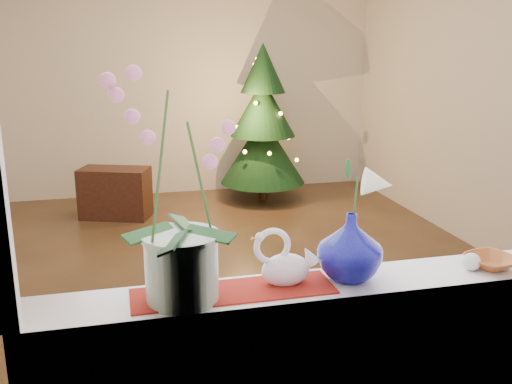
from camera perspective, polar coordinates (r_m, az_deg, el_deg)
The scene contains 15 objects.
ground at distance 4.56m, azimuth -3.43°, elevation -7.78°, with size 5.00×5.00×0.00m, color #342215.
wall_back at distance 6.69m, azimuth -7.56°, elevation 11.31°, with size 4.50×0.10×2.70m, color beige.
wall_front at distance 1.84m, azimuth 10.11°, elevation 1.92°, with size 4.50×0.10×2.70m, color beige.
wall_right at distance 5.12m, azimuth 22.28°, elevation 9.27°, with size 0.10×5.00×2.70m, color beige.
windowsill at distance 2.10m, azimuth 8.11°, elevation -9.34°, with size 2.20×0.26×0.04m, color white.
window_frame at distance 1.82m, azimuth 10.23°, elevation 12.90°, with size 2.22×0.06×1.60m, color white, non-canonical shape.
runner at distance 1.99m, azimuth -2.25°, elevation -9.89°, with size 0.70×0.20×0.01m, color maroon.
orchid_pot at distance 1.82m, azimuth -7.72°, elevation 0.32°, with size 0.26×0.26×0.76m, color silver, non-canonical shape.
swan at distance 2.01m, azimuth 3.00°, elevation -6.58°, with size 0.24×0.11×0.20m, color silver, non-canonical shape.
blue_vase at distance 2.07m, azimuth 9.42°, elevation -4.92°, with size 0.27×0.27×0.28m, color #070861.
lily at distance 2.00m, azimuth 9.71°, elevation 1.74°, with size 0.16×0.09×0.21m, color silver, non-canonical shape.
paperweight at distance 2.30m, azimuth 20.76°, elevation -6.55°, with size 0.07×0.07×0.07m, color silver.
amber_dish at distance 2.36m, azimuth 22.47°, elevation -6.54°, with size 0.16×0.16×0.04m, color #954B1F.
xmas_tree at distance 6.35m, azimuth 0.68°, elevation 6.87°, with size 0.95×0.95×1.74m, color black, non-canonical shape.
side_table at distance 5.96m, azimuth -13.90°, elevation -0.10°, with size 0.68×0.34×0.51m, color black.
Camera 1 is at (-0.73, -4.14, 1.76)m, focal length 40.00 mm.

